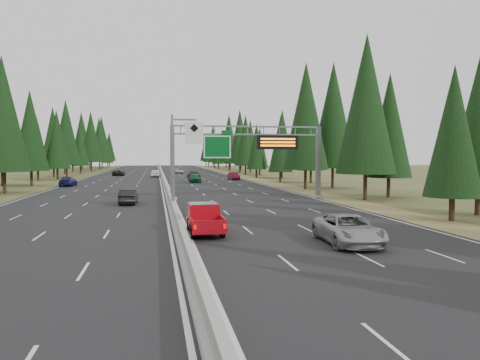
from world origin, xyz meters
name	(u,v)px	position (x,y,z in m)	size (l,w,h in m)	color
ground	(202,312)	(0.00, 0.00, 0.00)	(400.00, 400.00, 0.00)	#3F4620
road	(163,179)	(0.00, 80.00, 0.04)	(32.00, 260.00, 0.08)	black
shoulder_right	(251,178)	(17.80, 80.00, 0.03)	(3.60, 260.00, 0.06)	olive
shoulder_left	(69,180)	(-17.80, 80.00, 0.03)	(3.60, 260.00, 0.06)	#3F4620
median_barrier	(163,177)	(0.00, 80.00, 0.41)	(0.70, 260.00, 0.85)	gray
sign_gantry	(254,150)	(8.92, 34.88, 5.27)	(16.75, 0.98, 7.80)	slate
hov_sign_pole	(179,155)	(0.58, 24.97, 4.72)	(2.80, 0.50, 8.00)	slate
tree_row_right	(293,130)	(22.06, 64.03, 9.18)	(12.47, 244.00, 18.93)	black
tree_row_left	(44,132)	(-21.96, 79.26, 9.19)	(11.74, 241.37, 18.82)	black
silver_minivan	(348,229)	(8.57, 9.04, 0.85)	(2.57, 5.56, 1.55)	#9C9BA0
red_pickup	(204,217)	(1.50, 14.07, 1.04)	(1.90, 5.32, 1.73)	black
car_ahead_green	(195,178)	(5.22, 66.72, 0.85)	(1.83, 4.54, 1.55)	#124F29
car_ahead_dkred	(234,176)	(13.27, 73.99, 0.80)	(1.52, 4.36, 1.44)	maroon
car_ahead_dkgrey	(194,175)	(6.10, 79.65, 0.82)	(2.08, 5.13, 1.49)	black
car_ahead_white	(179,171)	(4.68, 108.14, 0.75)	(2.22, 4.81, 1.34)	#BDBDBD
car_ahead_far	(181,171)	(5.26, 111.09, 0.73)	(1.53, 3.80, 1.30)	black
car_onc_near	(129,196)	(-3.95, 31.88, 0.80)	(1.52, 4.37, 1.44)	black
car_onc_blue	(68,181)	(-14.50, 60.44, 0.80)	(2.01, 4.95, 1.44)	#16194F
car_onc_white	(155,173)	(-1.50, 88.63, 0.90)	(1.94, 4.81, 1.64)	white
car_onc_far	(119,172)	(-9.83, 97.19, 0.82)	(2.45, 5.30, 1.47)	#232225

